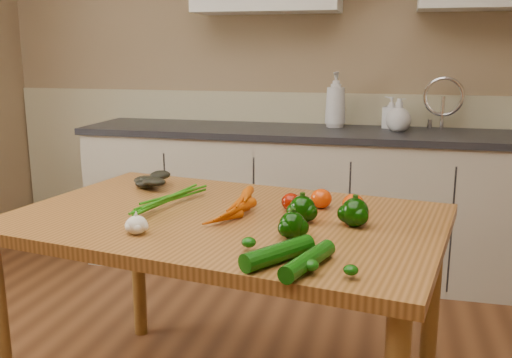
{
  "coord_description": "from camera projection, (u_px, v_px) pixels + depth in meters",
  "views": [
    {
      "loc": [
        0.71,
        -1.27,
        1.37
      ],
      "look_at": [
        0.19,
        0.85,
        0.88
      ],
      "focal_mm": 40.0,
      "sensor_mm": 36.0,
      "label": 1
    }
  ],
  "objects": [
    {
      "name": "room",
      "position": [
        129.0,
        97.0,
        1.56
      ],
      "size": [
        4.04,
        5.04,
        2.64
      ],
      "color": "brown",
      "rests_on": "ground"
    },
    {
      "name": "carrot_bunch",
      "position": [
        215.0,
        203.0,
        2.04
      ],
      "size": [
        0.31,
        0.26,
        0.07
      ],
      "primitive_type": null,
      "rotation": [
        0.0,
        0.0,
        -0.16
      ],
      "color": "#C44F04",
      "rests_on": "table"
    },
    {
      "name": "pepper_b",
      "position": [
        355.0,
        212.0,
        1.89
      ],
      "size": [
        0.09,
        0.09,
        0.09
      ],
      "primitive_type": "sphere",
      "color": "black",
      "rests_on": "table"
    },
    {
      "name": "garlic_bulb",
      "position": [
        137.0,
        225.0,
        1.81
      ],
      "size": [
        0.07,
        0.07,
        0.06
      ],
      "primitive_type": "ellipsoid",
      "color": "white",
      "rests_on": "table"
    },
    {
      "name": "pepper_a",
      "position": [
        302.0,
        209.0,
        1.93
      ],
      "size": [
        0.09,
        0.09,
        0.09
      ],
      "primitive_type": "sphere",
      "color": "black",
      "rests_on": "table"
    },
    {
      "name": "zucchini_b",
      "position": [
        278.0,
        253.0,
        1.57
      ],
      "size": [
        0.18,
        0.23,
        0.05
      ],
      "primitive_type": "cylinder",
      "rotation": [
        1.57,
        0.0,
        -0.59
      ],
      "color": "#094006",
      "rests_on": "table"
    },
    {
      "name": "soap_bottle_b",
      "position": [
        391.0,
        112.0,
        3.52
      ],
      "size": [
        0.11,
        0.11,
        0.2
      ],
      "primitive_type": "imported",
      "rotation": [
        0.0,
        0.0,
        4.42
      ],
      "color": "silver",
      "rests_on": "counter_run"
    },
    {
      "name": "table",
      "position": [
        226.0,
        239.0,
        2.04
      ],
      "size": [
        1.63,
        1.19,
        0.8
      ],
      "rotation": [
        0.0,
        0.0,
        -0.16
      ],
      "color": "#9F642E",
      "rests_on": "ground"
    },
    {
      "name": "zucchini_a",
      "position": [
        308.0,
        261.0,
        1.52
      ],
      "size": [
        0.12,
        0.25,
        0.05
      ],
      "primitive_type": "cylinder",
      "rotation": [
        1.57,
        0.0,
        -0.32
      ],
      "color": "#094006",
      "rests_on": "table"
    },
    {
      "name": "leafy_greens",
      "position": [
        152.0,
        175.0,
        2.42
      ],
      "size": [
        0.21,
        0.19,
        0.11
      ],
      "primitive_type": null,
      "color": "black",
      "rests_on": "table"
    },
    {
      "name": "tomato_c",
      "position": [
        353.0,
        204.0,
        2.03
      ],
      "size": [
        0.08,
        0.08,
        0.07
      ],
      "primitive_type": "ellipsoid",
      "color": "#D93B05",
      "rests_on": "table"
    },
    {
      "name": "soap_bottle_a",
      "position": [
        336.0,
        100.0,
        3.55
      ],
      "size": [
        0.14,
        0.14,
        0.34
      ],
      "primitive_type": "imported",
      "rotation": [
        0.0,
        0.0,
        6.19
      ],
      "color": "silver",
      "rests_on": "counter_run"
    },
    {
      "name": "tomato_a",
      "position": [
        291.0,
        202.0,
        2.08
      ],
      "size": [
        0.07,
        0.07,
        0.06
      ],
      "primitive_type": "ellipsoid",
      "color": "#8C1202",
      "rests_on": "table"
    },
    {
      "name": "soap_bottle_c",
      "position": [
        399.0,
        115.0,
        3.4
      ],
      "size": [
        0.2,
        0.2,
        0.19
      ],
      "primitive_type": "imported",
      "rotation": [
        0.0,
        0.0,
        1.99
      ],
      "color": "silver",
      "rests_on": "counter_run"
    },
    {
      "name": "counter_run",
      "position": [
        310.0,
        199.0,
        3.59
      ],
      "size": [
        2.84,
        0.64,
        1.14
      ],
      "color": "#B7AF99",
      "rests_on": "ground"
    },
    {
      "name": "tomato_b",
      "position": [
        321.0,
        198.0,
        2.11
      ],
      "size": [
        0.08,
        0.08,
        0.07
      ],
      "primitive_type": "ellipsoid",
      "color": "#D93B05",
      "rests_on": "table"
    },
    {
      "name": "pepper_c",
      "position": [
        292.0,
        225.0,
        1.77
      ],
      "size": [
        0.08,
        0.08,
        0.08
      ],
      "primitive_type": "sphere",
      "color": "black",
      "rests_on": "table"
    }
  ]
}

